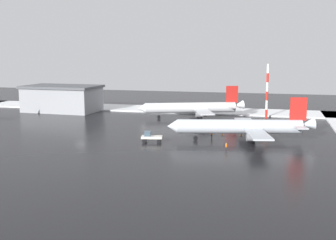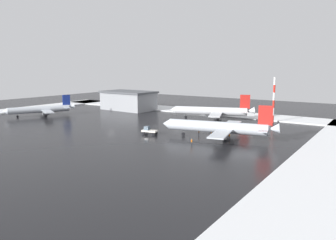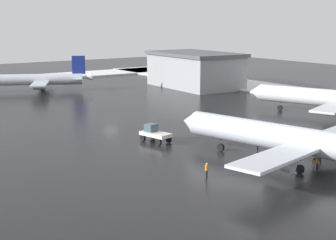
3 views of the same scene
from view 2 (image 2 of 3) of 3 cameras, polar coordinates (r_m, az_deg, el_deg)
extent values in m
plane|color=black|center=(112.02, -9.89, -1.18)|extent=(240.00, 240.00, 0.00)
cube|color=white|center=(151.42, 3.37, 1.69)|extent=(152.00, 16.00, 0.39)
cube|color=white|center=(81.91, 26.31, -5.70)|extent=(14.00, 116.00, 0.39)
cube|color=white|center=(165.38, -26.83, 1.35)|extent=(14.00, 116.00, 0.39)
cylinder|color=silver|center=(92.88, 8.44, -1.22)|extent=(28.04, 9.40, 3.18)
cone|color=silver|center=(97.29, -0.28, -0.65)|extent=(2.86, 3.45, 3.02)
cone|color=silver|center=(90.71, 17.93, -1.46)|extent=(3.86, 3.38, 3.09)
cube|color=silver|center=(84.99, 9.13, -2.40)|extent=(6.74, 12.76, 0.34)
cylinder|color=gray|center=(87.07, 9.07, -2.75)|extent=(3.52, 2.54, 1.87)
cube|color=silver|center=(99.79, 11.00, -0.74)|extent=(6.74, 12.76, 0.34)
cylinder|color=gray|center=(98.22, 10.51, -1.43)|extent=(3.52, 2.54, 1.87)
cube|color=red|center=(90.31, 16.62, 0.78)|extent=(3.72, 1.17, 5.23)
cube|color=silver|center=(88.15, 16.24, -1.81)|extent=(3.38, 4.92, 0.22)
cube|color=silver|center=(93.65, 16.55, -1.19)|extent=(3.38, 4.92, 0.22)
cylinder|color=black|center=(95.74, 2.69, -1.68)|extent=(0.22, 0.22, 0.65)
cylinder|color=black|center=(96.01, 2.68, -2.47)|extent=(1.08, 0.55, 1.03)
cylinder|color=black|center=(90.60, 9.86, -2.43)|extent=(0.22, 0.22, 0.65)
cylinder|color=black|center=(90.88, 9.84, -3.26)|extent=(1.08, 0.55, 1.03)
cylinder|color=black|center=(94.56, 10.36, -1.95)|extent=(0.22, 0.22, 0.65)
cylinder|color=black|center=(94.83, 10.34, -2.76)|extent=(1.08, 0.55, 1.03)
cylinder|color=silver|center=(144.12, -21.52, 1.71)|extent=(13.13, 22.24, 2.68)
cone|color=silver|center=(143.14, -26.58, 1.33)|extent=(3.12, 2.84, 2.54)
cone|color=silver|center=(146.19, -16.51, 2.26)|extent=(3.30, 3.54, 2.60)
cube|color=silver|center=(138.12, -20.20, 1.39)|extent=(10.68, 7.74, 0.28)
cylinder|color=gray|center=(139.71, -20.44, 1.13)|extent=(2.62, 3.10, 1.57)
cube|color=silver|center=(150.80, -20.94, 1.96)|extent=(10.68, 7.74, 0.28)
cylinder|color=gray|center=(149.30, -20.99, 1.59)|extent=(2.62, 3.10, 1.57)
cube|color=navy|center=(145.51, -17.29, 3.35)|extent=(1.68, 2.93, 4.41)
cube|color=silver|center=(143.50, -17.10, 2.04)|extent=(4.29, 3.54, 0.19)
cube|color=silver|center=(148.10, -17.48, 2.24)|extent=(4.29, 3.54, 0.19)
cylinder|color=black|center=(143.51, -24.76, 1.00)|extent=(0.19, 0.19, 0.55)
cylinder|color=black|center=(143.66, -24.73, 0.55)|extent=(0.64, 0.90, 0.87)
cylinder|color=black|center=(142.87, -20.46, 1.24)|extent=(0.19, 0.19, 0.55)
cylinder|color=black|center=(143.02, -20.44, 0.78)|extent=(0.64, 0.90, 0.87)
cylinder|color=black|center=(146.27, -20.66, 1.40)|extent=(0.19, 0.19, 0.55)
cylinder|color=black|center=(146.42, -20.64, 0.95)|extent=(0.64, 0.90, 0.87)
cylinder|color=silver|center=(127.12, 7.41, 1.57)|extent=(26.91, 12.44, 3.12)
cone|color=silver|center=(129.65, 0.87, 1.79)|extent=(3.09, 3.54, 2.96)
cone|color=silver|center=(126.22, 14.21, 1.56)|extent=(3.99, 3.62, 3.03)
cube|color=silver|center=(119.45, 8.29, 0.93)|extent=(7.91, 12.59, 0.33)
cylinder|color=gray|center=(121.44, 8.15, 0.63)|extent=(3.56, 2.80, 1.84)
cube|color=silver|center=(134.30, 8.95, 1.82)|extent=(7.91, 12.59, 0.33)
cylinder|color=gray|center=(132.65, 8.67, 1.33)|extent=(3.56, 2.80, 1.84)
cube|color=red|center=(125.84, 13.27, 3.13)|extent=(3.56, 1.58, 5.14)
cube|color=silver|center=(123.53, 13.10, 1.36)|extent=(3.76, 4.96, 0.22)
cube|color=silver|center=(128.99, 13.15, 1.68)|extent=(3.76, 4.96, 0.22)
cylinder|color=black|center=(128.75, 3.13, 1.11)|extent=(0.22, 0.22, 0.64)
cylinder|color=black|center=(128.95, 3.13, 0.52)|extent=(1.06, 0.65, 1.01)
cylinder|color=black|center=(125.03, 8.54, 0.78)|extent=(0.22, 0.22, 0.64)
cylinder|color=black|center=(125.23, 8.52, 0.18)|extent=(1.06, 0.65, 1.01)
cylinder|color=black|center=(129.01, 8.71, 1.03)|extent=(0.22, 0.22, 0.64)
cylinder|color=black|center=(129.21, 8.70, 0.45)|extent=(1.06, 0.65, 1.01)
cube|color=silver|center=(97.48, -3.21, -1.91)|extent=(4.94, 3.05, 0.50)
cube|color=#3F5160|center=(97.73, -3.69, -1.41)|extent=(1.66, 1.74, 1.10)
cylinder|color=black|center=(97.46, -4.31, -2.35)|extent=(0.94, 0.49, 0.90)
cylinder|color=black|center=(99.19, -3.78, -2.14)|extent=(0.94, 0.49, 0.90)
cylinder|color=black|center=(96.05, -2.60, -2.50)|extent=(0.94, 0.49, 0.90)
cylinder|color=black|center=(97.80, -2.10, -2.29)|extent=(0.94, 0.49, 0.90)
cylinder|color=black|center=(97.63, 5.37, -2.36)|extent=(0.16, 0.16, 0.85)
cylinder|color=black|center=(97.45, 5.41, -2.38)|extent=(0.16, 0.16, 0.85)
cylinder|color=orange|center=(97.39, 5.40, -1.95)|extent=(0.36, 0.36, 0.62)
sphere|color=tan|center=(97.31, 5.40, -1.70)|extent=(0.24, 0.24, 0.24)
cylinder|color=black|center=(84.73, 4.14, -4.12)|extent=(0.16, 0.16, 0.85)
cylinder|color=black|center=(84.54, 4.15, -4.15)|extent=(0.16, 0.16, 0.85)
cylinder|color=orange|center=(84.47, 4.15, -3.65)|extent=(0.36, 0.36, 0.62)
sphere|color=tan|center=(84.38, 4.15, -3.37)|extent=(0.24, 0.24, 0.24)
cylinder|color=black|center=(93.02, 10.60, -3.05)|extent=(0.16, 0.16, 0.85)
cylinder|color=black|center=(93.17, 10.68, -3.04)|extent=(0.16, 0.16, 0.85)
cylinder|color=orange|center=(92.95, 10.65, -2.60)|extent=(0.36, 0.36, 0.62)
sphere|color=tan|center=(92.86, 10.66, -2.34)|extent=(0.24, 0.24, 0.24)
cylinder|color=red|center=(123.84, 17.77, 0.14)|extent=(0.70, 0.70, 2.74)
cylinder|color=white|center=(123.46, 17.84, 1.40)|extent=(0.70, 0.70, 2.74)
cylinder|color=red|center=(123.14, 17.90, 2.66)|extent=(0.70, 0.70, 2.74)
cylinder|color=white|center=(122.88, 17.96, 3.93)|extent=(0.70, 0.70, 2.74)
cylinder|color=red|center=(122.68, 18.02, 5.20)|extent=(0.70, 0.70, 2.74)
cylinder|color=white|center=(122.54, 18.09, 6.47)|extent=(0.70, 0.70, 2.74)
cube|color=gray|center=(155.66, -6.89, 3.26)|extent=(24.57, 15.00, 8.00)
cube|color=#4C4F54|center=(155.27, -6.92, 4.87)|extent=(25.61, 16.04, 0.80)
cone|color=orange|center=(100.34, 7.53, -2.17)|extent=(0.36, 0.36, 0.55)
cone|color=orange|center=(98.91, 10.00, -2.40)|extent=(0.36, 0.36, 0.55)
camera|label=1|loc=(34.39, -76.64, 1.86)|focal=45.00mm
camera|label=3|loc=(36.99, 35.80, 3.46)|focal=55.00mm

